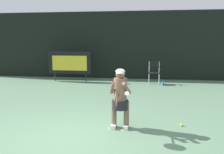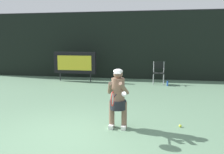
# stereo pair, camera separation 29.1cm
# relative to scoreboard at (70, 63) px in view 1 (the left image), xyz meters

# --- Properties ---
(ground) EXTENTS (18.00, 22.00, 0.03)m
(ground) POSITION_rel_scoreboard_xyz_m (2.35, -7.34, -0.96)
(ground) COLOR slate
(backdrop_screen) EXTENTS (18.00, 0.12, 3.66)m
(backdrop_screen) POSITION_rel_scoreboard_xyz_m (2.35, 1.35, 0.86)
(backdrop_screen) COLOR black
(backdrop_screen) RESTS_ON ground
(scoreboard) EXTENTS (2.20, 0.21, 1.50)m
(scoreboard) POSITION_rel_scoreboard_xyz_m (0.00, 0.00, 0.00)
(scoreboard) COLOR black
(scoreboard) RESTS_ON ground
(umpire_chair) EXTENTS (0.52, 0.44, 1.08)m
(umpire_chair) POSITION_rel_scoreboard_xyz_m (4.24, -0.12, -0.33)
(umpire_chair) COLOR #B7B7BC
(umpire_chair) RESTS_ON ground
(water_bottle) EXTENTS (0.07, 0.07, 0.27)m
(water_bottle) POSITION_rel_scoreboard_xyz_m (4.65, -0.57, -0.82)
(water_bottle) COLOR blue
(water_bottle) RESTS_ON ground
(tennis_player) EXTENTS (0.53, 0.60, 1.43)m
(tennis_player) POSITION_rel_scoreboard_xyz_m (3.28, -6.37, -0.18)
(tennis_player) COLOR white
(tennis_player) RESTS_ON ground
(tennis_racket) EXTENTS (0.03, 0.60, 0.31)m
(tennis_racket) POSITION_rel_scoreboard_xyz_m (3.27, -7.03, -0.07)
(tennis_racket) COLOR black
(tennis_ball_loose) EXTENTS (0.07, 0.07, 0.07)m
(tennis_ball_loose) POSITION_rel_scoreboard_xyz_m (4.76, -6.05, -0.91)
(tennis_ball_loose) COLOR #CCDB3D
(tennis_ball_loose) RESTS_ON ground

